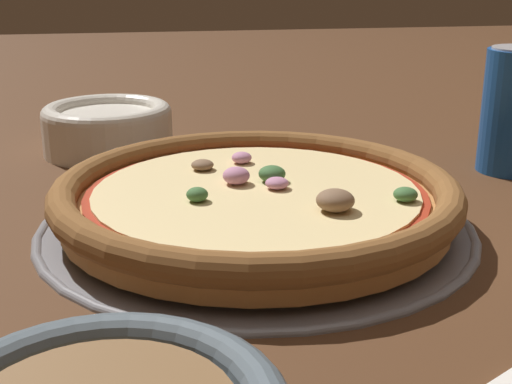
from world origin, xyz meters
TOP-DOWN VIEW (x-y plane):
  - ground_plane at (0.00, 0.00)m, footprint 3.00×3.00m
  - pizza_tray at (0.00, 0.00)m, footprint 0.35×0.35m
  - pizza at (-0.00, 0.00)m, footprint 0.33×0.33m
  - bowl_near at (0.12, -0.25)m, footprint 0.14×0.14m

SIDE VIEW (x-z plane):
  - ground_plane at x=0.00m, z-range 0.00..0.00m
  - pizza_tray at x=0.00m, z-range 0.00..0.01m
  - pizza at x=0.00m, z-range 0.01..0.05m
  - bowl_near at x=0.12m, z-range 0.00..0.06m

